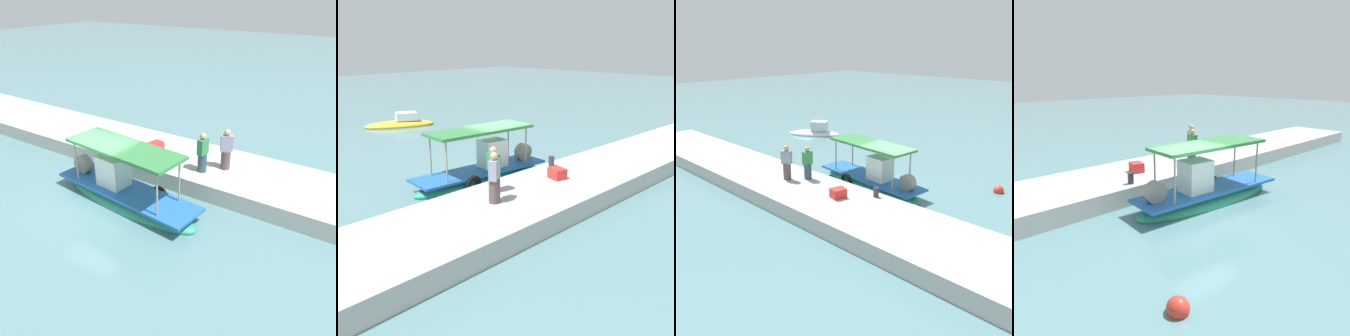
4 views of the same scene
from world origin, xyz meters
TOP-DOWN VIEW (x-y plane):
  - ground_plane at (0.00, 0.00)m, footprint 120.00×120.00m
  - dock_quay at (0.00, -4.09)m, footprint 36.00×3.81m
  - main_fishing_boat at (-1.03, -0.48)m, footprint 6.61×2.19m
  - fisherman_near_bollard at (-3.62, -3.95)m, footprint 0.56×0.53m
  - fisherman_by_crate at (-2.93, -3.19)m, footprint 0.41×0.50m
  - mooring_bollard at (1.00, -2.64)m, footprint 0.24×0.24m
  - cargo_crate at (-0.14, -3.86)m, footprint 0.64×0.74m
  - marker_buoy at (4.04, 3.46)m, footprint 0.52×0.52m
  - moored_boat_mid at (3.10, 12.96)m, footprint 5.24×3.61m

SIDE VIEW (x-z plane):
  - ground_plane at x=0.00m, z-range 0.00..0.00m
  - marker_buoy at x=4.04m, z-range -0.15..0.36m
  - moored_boat_mid at x=3.10m, z-range -0.45..0.78m
  - dock_quay at x=0.00m, z-range 0.00..0.73m
  - main_fishing_boat at x=-1.03m, z-range -0.96..1.77m
  - cargo_crate at x=-0.14m, z-range 0.73..1.15m
  - mooring_bollard at x=1.00m, z-range 0.73..1.17m
  - fisherman_by_crate at x=-2.93m, z-range 0.65..2.32m
  - fisherman_near_bollard at x=-3.62m, z-range 0.64..2.39m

